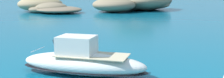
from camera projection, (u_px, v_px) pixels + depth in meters
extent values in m
ellipsoid|color=#84755B|center=(142.00, 4.00, 89.61)|extent=(24.62, 25.28, 3.35)
ellipsoid|color=#84755B|center=(145.00, 1.00, 86.66)|extent=(20.07, 23.20, 5.89)
ellipsoid|color=#756651|center=(151.00, 0.00, 89.45)|extent=(14.90, 13.70, 5.96)
ellipsoid|color=#84755B|center=(113.00, 2.00, 86.59)|extent=(7.83, 8.80, 4.86)
ellipsoid|color=#84755B|center=(114.00, 5.00, 79.45)|extent=(17.16, 17.52, 4.12)
ellipsoid|color=#9E8966|center=(40.00, 4.00, 81.31)|extent=(18.02, 17.96, 4.31)
ellipsoid|color=#84755B|center=(51.00, 7.00, 76.91)|extent=(12.15, 11.69, 2.92)
ellipsoid|color=#756651|center=(59.00, 10.00, 76.49)|extent=(18.40, 18.58, 1.83)
ellipsoid|color=#84755B|center=(39.00, 10.00, 76.29)|extent=(5.73, 5.13, 1.86)
ellipsoid|color=white|center=(83.00, 64.00, 21.34)|extent=(10.38, 5.31, 1.69)
ellipsoid|color=black|center=(83.00, 68.00, 21.40)|extent=(10.59, 5.41, 0.20)
cube|color=#C6B793|center=(92.00, 55.00, 21.01)|extent=(5.93, 3.79, 0.06)
cube|color=silver|center=(77.00, 45.00, 21.21)|extent=(3.21, 2.70, 1.39)
cube|color=#2D4756|center=(60.00, 42.00, 21.55)|extent=(0.77, 1.96, 0.74)
cylinder|color=silver|center=(38.00, 49.00, 22.19)|extent=(0.54, 2.04, 0.04)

